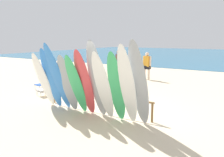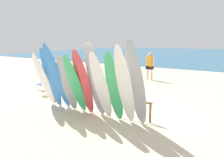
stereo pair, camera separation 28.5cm
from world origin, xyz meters
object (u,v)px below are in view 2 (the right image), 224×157
Objects in this scene: surfboard_grey_10 at (136,85)px; beachgoer_strolling at (122,61)px; surfboard_red_5 at (83,83)px; beachgoer_near_rack at (150,64)px; surfboard_rack at (96,96)px; surfboard_white_7 at (101,87)px; beach_chair_striped at (46,81)px; surfboard_green_4 at (75,85)px; surfboard_grey_3 at (67,84)px; beach_chair_blue at (48,86)px; surfboard_blue_1 at (51,79)px; surfboard_green_8 at (114,88)px; beach_chair_red at (64,78)px; surfboard_grey_6 at (95,80)px; surfboard_white_0 at (44,80)px; surfboard_white_9 at (125,87)px; surfboard_blue_2 at (57,77)px.

surfboard_grey_10 is 9.71m from beachgoer_strolling.
surfboard_red_5 is 7.46m from beachgoer_near_rack.
beachgoer_strolling is (-3.28, 7.55, 0.46)m from surfboard_rack.
surfboard_grey_10 is 1.56× the size of beachgoer_near_rack.
surfboard_white_7 is 0.88× the size of surfboard_grey_10.
surfboard_green_4 is at bearing -16.34° from beach_chair_striped.
beach_chair_striped is (-3.48, 2.05, -0.61)m from surfboard_grey_3.
surfboard_blue_1 is at bearing -19.54° from beach_chair_blue.
surfboard_green_8 is at bearing 124.55° from beachgoer_near_rack.
beach_chair_blue is at bearing -90.86° from beach_chair_red.
surfboard_grey_6 reaches higher than surfboard_rack.
beach_chair_blue is (-3.73, 1.33, -0.86)m from surfboard_grey_6.
surfboard_grey_3 is 1.50m from surfboard_white_7.
beach_chair_red is (-4.74, 3.21, -0.70)m from surfboard_white_7.
surfboard_white_7 reaches higher than surfboard_green_4.
surfboard_green_8 is at bearing -9.95° from surfboard_grey_6.
surfboard_white_0 reaches higher than beachgoer_strolling.
beachgoer_near_rack reaches higher than beach_chair_striped.
surfboard_white_9 reaches higher than surfboard_green_8.
surfboard_white_0 is 2.05m from beach_chair_blue.
surfboard_blue_2 is (0.40, -0.08, 0.10)m from surfboard_blue_1.
surfboard_rack is 1.61× the size of surfboard_grey_6.
surfboard_white_0 is at bearing 101.04° from beachgoer_near_rack.
surfboard_white_0 is 0.37m from surfboard_blue_1.
beachgoer_strolling reaches higher than beachgoer_near_rack.
surfboard_grey_6 is at bearing -1.03° from beach_chair_blue.
surfboard_white_7 is 0.87m from surfboard_white_9.
surfboard_blue_1 is at bearing -25.37° from beach_chair_striped.
surfboard_green_4 is at bearing -176.08° from surfboard_grey_10.
surfboard_blue_2 reaches higher than surfboard_white_0.
surfboard_grey_10 is (1.17, 0.05, 0.17)m from surfboard_white_7.
surfboard_green_4 is at bearing -9.64° from surfboard_grey_3.
beachgoer_strolling is at bearing 101.95° from surfboard_blue_1.
surfboard_green_8 is 1.36× the size of beachgoer_strolling.
surfboard_rack is 2.47× the size of beachgoer_near_rack.
surfboard_rack is at bearing 164.31° from surfboard_grey_10.
beach_chair_striped reaches higher than surfboard_rack.
surfboard_white_0 reaches higher than beach_chair_blue.
beachgoer_near_rack reaches higher than beach_chair_red.
surfboard_blue_2 is 1.15m from surfboard_red_5.
surfboard_white_0 is 0.95× the size of surfboard_blue_1.
beachgoer_strolling reaches higher than beach_chair_red.
beachgoer_near_rack is (-0.42, 7.44, -0.05)m from surfboard_green_4.
surfboard_green_8 is 4.75m from beach_chair_blue.
beachgoer_near_rack is at bearing 92.26° from surfboard_green_4.
surfboard_white_7 is (1.08, -0.03, 0.07)m from surfboard_green_4.
surfboard_blue_2 is 1.17× the size of surfboard_green_4.
surfboard_rack is 4.47m from beach_chair_striped.
surfboard_green_4 reaches higher than beachgoer_strolling.
surfboard_blue_1 is at bearing 170.93° from surfboard_blue_2.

